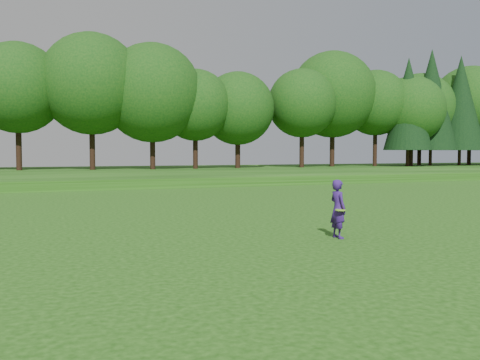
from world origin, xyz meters
name	(u,v)px	position (x,y,z in m)	size (l,w,h in m)	color
ground	(289,238)	(0.00, 0.00, 0.00)	(140.00, 140.00, 0.00)	#16420C
berm	(98,174)	(0.00, 34.00, 0.30)	(130.00, 30.00, 0.60)	#16420C
walking_path	(131,188)	(0.00, 20.00, 0.02)	(130.00, 1.60, 0.04)	gray
treeline	(90,86)	(0.00, 38.00, 8.10)	(104.00, 7.00, 15.00)	#0E3F11
woman	(338,209)	(1.13, -0.46, 0.74)	(0.38, 0.61, 1.48)	#371971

